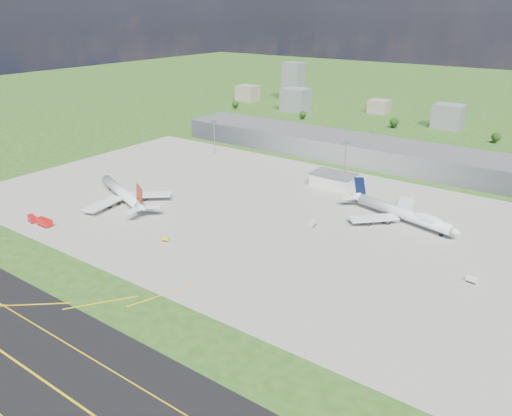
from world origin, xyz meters
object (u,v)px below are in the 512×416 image
Objects in this scene: tug_yellow at (166,239)px; airliner_blue_quad at (403,213)px; fire_truck at (44,222)px; van_white_near at (313,224)px; airliner_red_twin at (123,194)px; van_white_far at (472,280)px; crash_tender at (32,219)px.

airliner_blue_quad is at bearing 30.86° from tug_yellow.
van_white_near is (112.98, 80.68, -0.60)m from fire_truck.
airliner_red_twin is 156.84m from airliner_blue_quad.
van_white_near is 1.19× the size of van_white_far.
airliner_blue_quad reaches higher than crash_tender.
crash_tender is at bearing 117.71° from van_white_near.
airliner_red_twin is 13.70× the size of van_white_far.
airliner_red_twin is 9.05× the size of crash_tender.
airliner_red_twin reaches higher than fire_truck.
airliner_blue_quad is 14.11× the size of van_white_far.
airliner_blue_quad is 48.26m from van_white_near.
crash_tender is 147.46m from van_white_near.
airliner_red_twin is 47.53m from fire_truck.
airliner_red_twin is at bearing 142.45° from tug_yellow.
van_white_near is at bearing -123.18° from airliner_blue_quad.
crash_tender is 1.27× the size of van_white_near.
tug_yellow is 0.65× the size of van_white_near.
van_white_near is 82.53m from van_white_far.
tug_yellow is (73.68, 24.46, -0.86)m from crash_tender.
tug_yellow is at bearing 32.79° from crash_tender.
airliner_red_twin is at bearing 85.44° from crash_tender.
van_white_near reaches higher than tug_yellow.
tug_yellow is at bearing -118.62° from airliner_blue_quad.
crash_tender is 216.17m from van_white_far.
crash_tender reaches higher than van_white_near.
fire_truck reaches higher than van_white_far.
airliner_red_twin is 50.61m from crash_tender.
van_white_far is (194.67, 68.95, -0.78)m from fire_truck.
tug_yellow is (63.74, 23.69, -1.10)m from fire_truck.
fire_truck is 138.83m from van_white_near.
airliner_red_twin reaches higher than airliner_blue_quad.
van_white_far is at bearing -28.59° from airliner_blue_quad.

